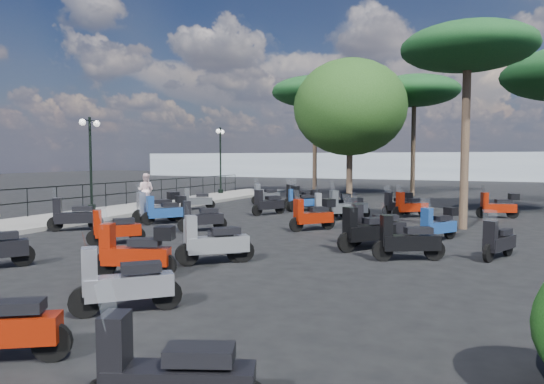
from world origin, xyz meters
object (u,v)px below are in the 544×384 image
at_px(scooter_12, 124,284).
at_px(scooter_3, 165,210).
at_px(scooter_8, 201,218).
at_px(scooter_25, 407,241).
at_px(lamp_post_2, 220,156).
at_px(scooter_15, 313,215).
at_px(scooter_20, 375,227).
at_px(scooter_2, 74,216).
at_px(scooter_9, 157,208).
at_px(scooter_28, 410,206).
at_px(scooter_14, 209,244).
at_px(scooter_22, 347,207).
at_px(scooter_29, 498,206).
at_px(scooter_21, 367,231).
at_px(scooter_27, 438,225).
at_px(scooter_11, 303,200).
at_px(scooter_17, 299,197).
at_px(scooter_10, 268,204).
at_px(scooter_31, 304,200).
at_px(broadleaf_tree, 350,108).
at_px(scooter_4, 197,200).
at_px(scooter_24, 170,380).
at_px(pine_2, 315,92).
at_px(scooter_26, 498,242).
at_px(scooter_16, 331,206).
at_px(lamp_post_1, 91,157).
at_px(pine_3, 468,49).
at_px(pedestrian_far, 146,190).
at_px(scooter_13, 135,252).
at_px(scooter_5, 266,195).
at_px(pine_0, 414,91).
at_px(scooter_1, 115,229).

bearing_deg(scooter_12, scooter_3, -10.87).
distance_m(scooter_8, scooter_25, 7.02).
bearing_deg(lamp_post_2, scooter_15, -64.42).
bearing_deg(scooter_20, scooter_2, 64.97).
relative_size(scooter_9, scooter_28, 1.25).
relative_size(scooter_14, scooter_22, 0.94).
bearing_deg(scooter_29, scooter_28, 88.48).
relative_size(lamp_post_2, scooter_25, 2.67).
bearing_deg(scooter_21, scooter_27, -84.18).
relative_size(scooter_11, scooter_17, 0.86).
bearing_deg(scooter_21, scooter_9, 24.41).
relative_size(scooter_2, scooter_28, 1.08).
relative_size(scooter_10, scooter_31, 0.98).
distance_m(scooter_31, broadleaf_tree, 9.00).
bearing_deg(scooter_22, scooter_4, 44.30).
xyz_separation_m(scooter_11, scooter_29, (7.95, 0.68, 0.01)).
bearing_deg(scooter_24, broadleaf_tree, -10.38).
relative_size(scooter_21, scooter_24, 0.94).
relative_size(scooter_20, scooter_21, 1.07).
xyz_separation_m(scooter_28, pine_2, (-7.85, 10.92, 6.27)).
distance_m(scooter_25, scooter_26, 2.19).
xyz_separation_m(scooter_11, scooter_12, (2.59, -14.57, -0.02)).
distance_m(lamp_post_2, scooter_3, 13.61).
relative_size(scooter_3, scooter_17, 0.88).
xyz_separation_m(scooter_2, scooter_16, (6.69, 6.47, 0.01)).
distance_m(lamp_post_1, pine_3, 15.33).
height_order(scooter_16, scooter_22, scooter_22).
bearing_deg(scooter_24, scooter_22, -12.42).
xyz_separation_m(scooter_22, scooter_29, (5.30, 2.93, -0.01)).
xyz_separation_m(scooter_22, scooter_26, (5.19, -5.59, -0.09)).
relative_size(pedestrian_far, scooter_17, 0.96).
height_order(scooter_13, scooter_25, scooter_13).
xyz_separation_m(scooter_5, scooter_10, (2.04, -4.17, 0.01)).
height_order(scooter_14, scooter_26, scooter_14).
bearing_deg(scooter_15, scooter_4, 9.95).
distance_m(scooter_2, scooter_10, 7.69).
distance_m(scooter_8, scooter_11, 7.07).
bearing_deg(pine_0, scooter_4, -122.12).
bearing_deg(scooter_31, scooter_3, 95.66).
height_order(scooter_20, scooter_28, scooter_20).
bearing_deg(scooter_28, scooter_12, 128.61).
bearing_deg(scooter_9, scooter_26, -160.32).
relative_size(scooter_4, scooter_9, 0.84).
xyz_separation_m(scooter_27, scooter_31, (-6.28, 5.87, 0.04)).
height_order(scooter_21, scooter_24, scooter_21).
height_order(scooter_1, scooter_10, scooter_10).
height_order(scooter_16, scooter_17, scooter_17).
xyz_separation_m(scooter_1, scooter_2, (-2.98, 1.42, 0.05)).
bearing_deg(scooter_26, scooter_9, 12.93).
height_order(scooter_8, scooter_17, scooter_17).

